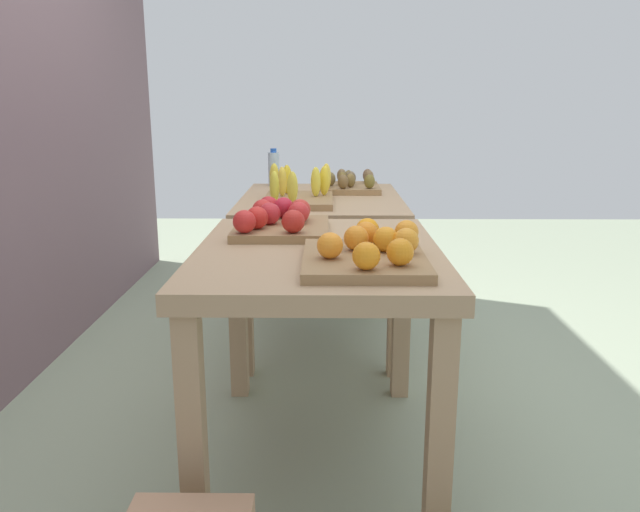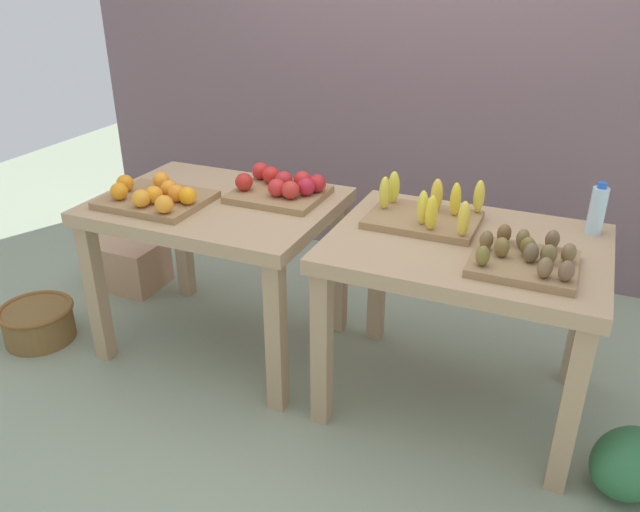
{
  "view_description": "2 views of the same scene",
  "coord_description": "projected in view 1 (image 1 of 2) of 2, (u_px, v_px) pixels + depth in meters",
  "views": [
    {
      "loc": [
        -2.57,
        -0.03,
        1.22
      ],
      "look_at": [
        0.05,
        0.0,
        0.57
      ],
      "focal_mm": 35.28,
      "sensor_mm": 36.0,
      "label": 1
    },
    {
      "loc": [
        0.91,
        -2.23,
        1.75
      ],
      "look_at": [
        -0.05,
        -0.02,
        0.58
      ],
      "focal_mm": 35.33,
      "sensor_mm": 36.0,
      "label": 2
    }
  ],
  "objects": [
    {
      "name": "orange_bin",
      "position": [
        370.0,
        251.0,
        1.86
      ],
      "size": [
        0.46,
        0.37,
        0.11
      ],
      "color": "#97744B",
      "rests_on": "display_table_left"
    },
    {
      "name": "water_bottle",
      "position": [
        274.0,
        168.0,
        3.56
      ],
      "size": [
        0.06,
        0.06,
        0.21
      ],
      "color": "silver",
      "rests_on": "display_table_right"
    },
    {
      "name": "apple_bin",
      "position": [
        279.0,
        220.0,
        2.3
      ],
      "size": [
        0.42,
        0.34,
        0.11
      ],
      "color": "#97744B",
      "rests_on": "display_table_left"
    },
    {
      "name": "watermelon_pile",
      "position": [
        359.0,
        272.0,
        4.13
      ],
      "size": [
        0.65,
        0.42,
        0.25
      ],
      "color": "#376C2F",
      "rests_on": "ground_plane"
    },
    {
      "name": "banana_crate",
      "position": [
        298.0,
        193.0,
        2.96
      ],
      "size": [
        0.44,
        0.32,
        0.17
      ],
      "color": "#97744B",
      "rests_on": "display_table_right"
    },
    {
      "name": "display_table_left",
      "position": [
        318.0,
        280.0,
        2.1
      ],
      "size": [
        1.04,
        0.8,
        0.75
      ],
      "color": "tan",
      "rests_on": "ground_plane"
    },
    {
      "name": "display_table_right",
      "position": [
        321.0,
        219.0,
        3.18
      ],
      "size": [
        1.04,
        0.8,
        0.75
      ],
      "color": "tan",
      "rests_on": "ground_plane"
    },
    {
      "name": "kiwi_bin",
      "position": [
        348.0,
        184.0,
        3.37
      ],
      "size": [
        0.36,
        0.33,
        0.1
      ],
      "color": "#97744B",
      "rests_on": "display_table_right"
    },
    {
      "name": "ground_plane",
      "position": [
        320.0,
        383.0,
        2.79
      ],
      "size": [
        8.0,
        8.0,
        0.0
      ],
      "primitive_type": "plane",
      "color": "gray"
    }
  ]
}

